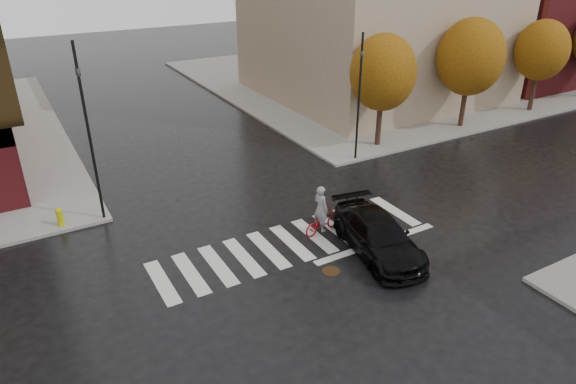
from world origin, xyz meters
name	(u,v)px	position (x,y,z in m)	size (l,w,h in m)	color
ground	(298,248)	(0.00, 0.00, 0.00)	(120.00, 120.00, 0.00)	black
sidewalk_ne	(378,77)	(21.00, 21.00, 0.07)	(30.00, 30.00, 0.15)	gray
crosswalk	(292,242)	(0.00, 0.50, 0.01)	(12.00, 3.00, 0.01)	silver
tree_ne_a	(383,73)	(10.00, 7.40, 4.46)	(3.80, 3.80, 6.50)	#311F16
tree_ne_b	(471,57)	(17.00, 7.40, 4.62)	(4.20, 4.20, 6.89)	#311F16
tree_ne_c	(542,50)	(24.00, 7.40, 4.37)	(3.60, 3.60, 6.31)	#311F16
sedan	(378,236)	(2.60, -1.80, 0.76)	(2.12, 5.20, 1.51)	black
cyclist	(322,217)	(1.53, 0.61, 0.74)	(2.01, 1.04, 2.18)	maroon
traffic_light_nw	(87,122)	(-6.30, 6.30, 4.57)	(0.19, 0.16, 7.68)	black
traffic_light_ne	(359,90)	(7.54, 6.30, 4.03)	(0.15, 0.18, 6.89)	black
fire_hydrant	(60,216)	(-8.05, 6.50, 0.61)	(0.30, 0.30, 0.83)	#BCBD0B
manhole	(331,271)	(0.26, -2.00, 0.01)	(0.69, 0.69, 0.01)	#452F18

